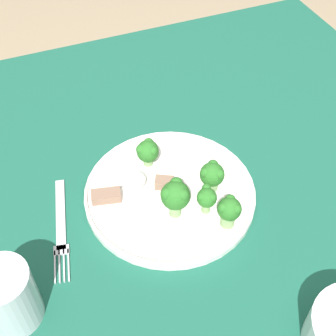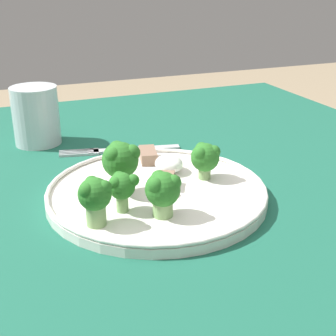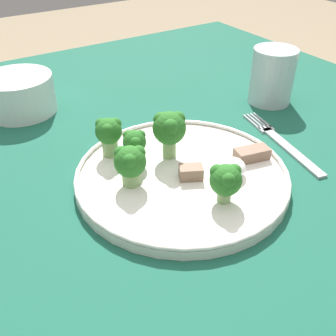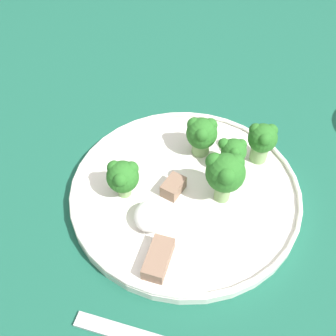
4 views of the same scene
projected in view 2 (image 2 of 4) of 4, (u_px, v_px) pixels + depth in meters
The scene contains 12 objects.
table at pixel (130, 269), 0.63m from camera, with size 1.13×1.12×0.73m.
dinner_plate at pixel (157, 192), 0.61m from camera, with size 0.29×0.29×0.02m.
fork at pixel (121, 150), 0.78m from camera, with size 0.06×0.20×0.00m.
drinking_glass at pixel (36, 119), 0.80m from camera, with size 0.08×0.08×0.10m.
broccoli_floret_near_rim_left at pixel (122, 186), 0.55m from camera, with size 0.03×0.03×0.05m.
broccoli_floret_center_left at pixel (163, 190), 0.54m from camera, with size 0.04×0.04×0.05m.
broccoli_floret_back_left at pixel (95, 196), 0.52m from camera, with size 0.04×0.04×0.06m.
broccoli_floret_front_left at pixel (205, 157), 0.64m from camera, with size 0.04×0.04×0.05m.
broccoli_floret_center_back at pixel (121, 160), 0.59m from camera, with size 0.05×0.05×0.07m.
meat_slice_front_slice at pixel (166, 181), 0.62m from camera, with size 0.04×0.03×0.02m.
meat_slice_middle_slice at pixel (148, 155), 0.71m from camera, with size 0.05×0.03×0.02m.
sauce_dollop at pixel (169, 164), 0.67m from camera, with size 0.04×0.04×0.02m.
Camera 2 is at (-0.51, 0.15, 1.00)m, focal length 50.00 mm.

